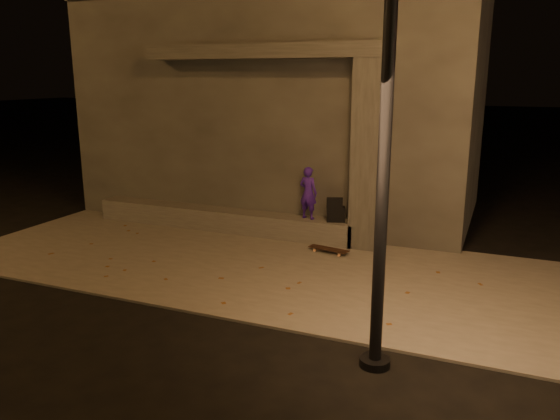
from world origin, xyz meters
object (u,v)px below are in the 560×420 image
at_px(skateboarder, 308,193).
at_px(street_lamp_0, 390,26).
at_px(column, 368,156).
at_px(skateboard, 329,249).
at_px(backpack, 336,213).

height_order(skateboarder, street_lamp_0, street_lamp_0).
distance_m(column, skateboard, 1.93).
xyz_separation_m(column, street_lamp_0, (1.21, -4.36, 1.96)).
height_order(column, backpack, column).
bearing_deg(street_lamp_0, skateboard, 115.22).
relative_size(skateboarder, skateboard, 1.31).
bearing_deg(skateboard, skateboarder, 145.79).
relative_size(skateboarder, street_lamp_0, 0.16).
relative_size(backpack, street_lamp_0, 0.08).
height_order(backpack, skateboard, backpack).
bearing_deg(backpack, column, -18.27).
relative_size(skateboard, street_lamp_0, 0.12).
xyz_separation_m(skateboarder, street_lamp_0, (2.40, -4.36, 2.78)).
distance_m(column, street_lamp_0, 4.94).
xyz_separation_m(skateboarder, backpack, (0.59, 0.00, -0.36)).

